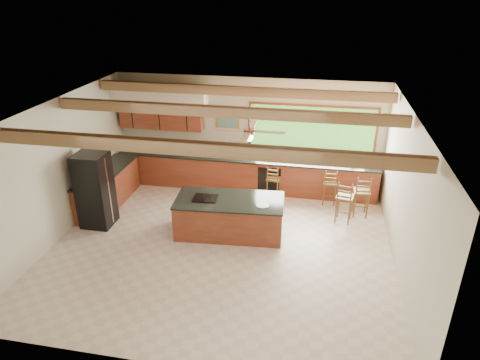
# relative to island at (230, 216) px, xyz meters

# --- Properties ---
(ground) EXTENTS (7.20, 7.20, 0.00)m
(ground) POSITION_rel_island_xyz_m (-0.06, -0.60, -0.42)
(ground) COLOR beige
(ground) RESTS_ON ground
(room_shell) EXTENTS (7.27, 6.54, 3.02)m
(room_shell) POSITION_rel_island_xyz_m (-0.22, 0.05, 1.79)
(room_shell) COLOR beige
(room_shell) RESTS_ON ground
(counter_run) EXTENTS (7.12, 3.10, 1.24)m
(counter_run) POSITION_rel_island_xyz_m (-0.87, 1.92, 0.05)
(counter_run) COLOR brown
(counter_run) RESTS_ON ground
(island) EXTENTS (2.47, 1.30, 0.85)m
(island) POSITION_rel_island_xyz_m (0.00, 0.00, 0.00)
(island) COLOR brown
(island) RESTS_ON ground
(refrigerator) EXTENTS (0.70, 0.68, 1.77)m
(refrigerator) POSITION_rel_island_xyz_m (-3.10, -0.20, 0.47)
(refrigerator) COLOR black
(refrigerator) RESTS_ON ground
(bar_stool_a) EXTENTS (0.39, 0.39, 0.96)m
(bar_stool_a) POSITION_rel_island_xyz_m (0.78, 1.80, 0.15)
(bar_stool_a) COLOR brown
(bar_stool_a) RESTS_ON ground
(bar_stool_b) EXTENTS (0.36, 0.36, 0.98)m
(bar_stool_b) POSITION_rel_island_xyz_m (2.21, 1.80, 0.16)
(bar_stool_b) COLOR brown
(bar_stool_b) RESTS_ON ground
(bar_stool_c) EXTENTS (0.40, 0.40, 1.07)m
(bar_stool_c) POSITION_rel_island_xyz_m (2.96, 1.32, 0.21)
(bar_stool_c) COLOR brown
(bar_stool_c) RESTS_ON ground
(bar_stool_d) EXTENTS (0.45, 0.45, 1.08)m
(bar_stool_d) POSITION_rel_island_xyz_m (2.55, 0.94, 0.22)
(bar_stool_d) COLOR brown
(bar_stool_d) RESTS_ON ground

